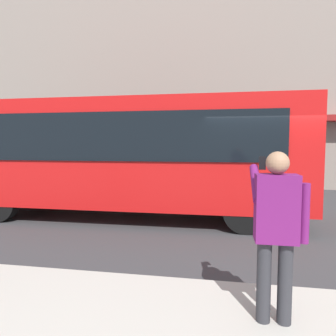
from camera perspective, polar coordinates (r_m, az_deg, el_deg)
name	(u,v)px	position (r m, az deg, el deg)	size (l,w,h in m)	color
ground_plane	(259,225)	(7.65, 16.84, -10.29)	(60.00, 60.00, 0.00)	#38383A
building_facade_far	(243,53)	(14.75, 14.07, 20.30)	(28.00, 1.55, 12.00)	gray
red_bus	(126,154)	(8.07, -7.89, 2.72)	(9.05, 2.54, 3.08)	red
pedestrian_photographer	(276,224)	(3.17, 19.79, -9.97)	(0.53, 0.52, 1.70)	#2D2D33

